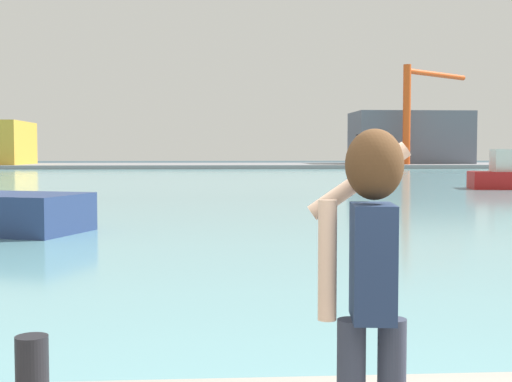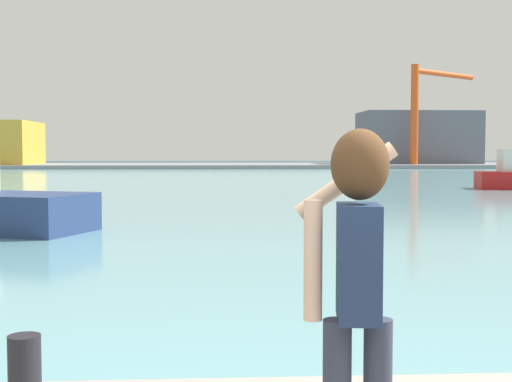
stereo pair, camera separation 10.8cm
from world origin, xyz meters
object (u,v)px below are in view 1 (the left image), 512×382
(warehouse_right, at_px, (410,138))
(port_crane, at_px, (417,101))
(harbor_bollard, at_px, (32,367))
(person_photographer, at_px, (370,269))

(warehouse_right, distance_m, port_crane, 7.49)
(harbor_bollard, xyz_separation_m, warehouse_right, (29.28, 91.81, 3.38))
(person_photographer, distance_m, warehouse_right, 97.09)
(warehouse_right, bearing_deg, person_photographer, -106.36)
(harbor_bollard, xyz_separation_m, port_crane, (28.52, 86.05, 8.11))
(person_photographer, distance_m, harbor_bollard, 2.51)
(harbor_bollard, height_order, port_crane, port_crane)
(harbor_bollard, height_order, warehouse_right, warehouse_right)
(person_photographer, height_order, warehouse_right, warehouse_right)
(person_photographer, bearing_deg, port_crane, -9.68)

